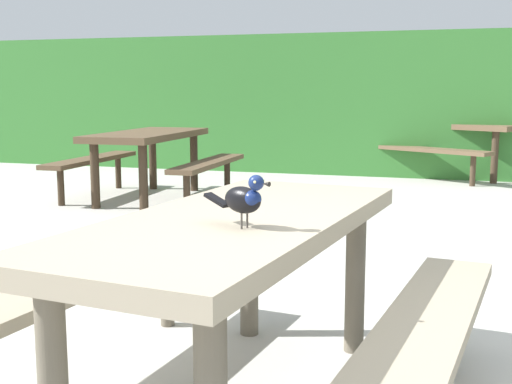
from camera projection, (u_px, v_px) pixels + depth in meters
hedge_wall at (435, 104)px, 9.80m from camera, size 28.00×2.02×1.97m
picnic_table_foreground at (235, 264)px, 2.48m from camera, size 1.87×1.90×0.74m
bird_grackle at (245, 198)px, 2.20m from camera, size 0.27×0.15×0.18m
picnic_table_mid_left at (456, 136)px, 9.19m from camera, size 2.31×2.30×0.74m
picnic_table_mid_right at (148, 149)px, 7.29m from camera, size 1.73×1.82×0.74m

